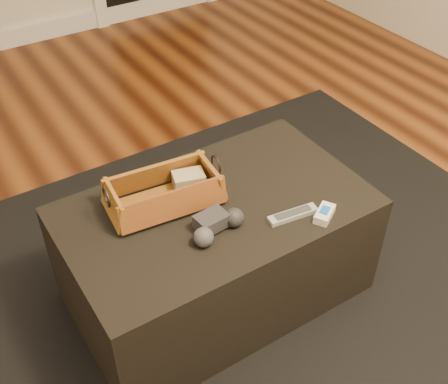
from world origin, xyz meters
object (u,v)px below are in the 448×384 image
wicker_basket (164,193)px  game_controller (216,225)px  tv_remote (161,202)px  silver_remote (293,214)px  cream_gadget (324,214)px  ottoman (216,250)px

wicker_basket → game_controller: 0.22m
tv_remote → silver_remote: (0.33, -0.26, -0.01)m
game_controller → cream_gadget: (0.32, -0.13, -0.02)m
wicker_basket → tv_remote: bearing=-149.1°
tv_remote → silver_remote: bearing=-38.3°
silver_remote → game_controller: bearing=163.7°
tv_remote → game_controller: size_ratio=1.00×
silver_remote → cream_gadget: (0.08, -0.06, 0.01)m
wicker_basket → game_controller: bearing=-71.2°
silver_remote → ottoman: bearing=134.6°
game_controller → silver_remote: 0.25m
game_controller → cream_gadget: size_ratio=1.98×
wicker_basket → game_controller: wicker_basket is taller
wicker_basket → cream_gadget: bearing=-40.0°
wicker_basket → silver_remote: 0.42m
ottoman → silver_remote: bearing=-45.4°
ottoman → silver_remote: size_ratio=5.85×
ottoman → tv_remote: (-0.15, 0.08, 0.23)m
game_controller → tv_remote: bearing=115.0°
tv_remote → wicker_basket: size_ratio=0.50×
tv_remote → silver_remote: 0.42m
cream_gadget → game_controller: bearing=158.6°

